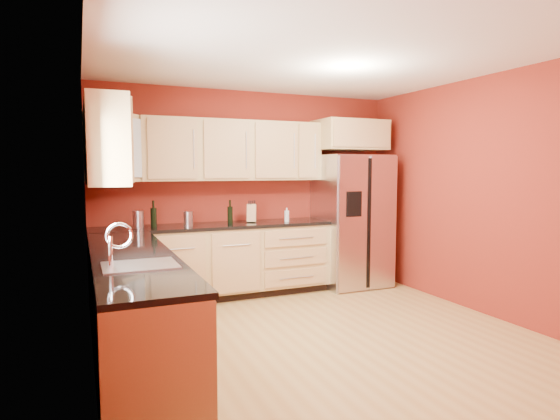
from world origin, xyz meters
name	(u,v)px	position (x,y,z in m)	size (l,w,h in m)	color
floor	(320,337)	(0.00, 0.00, 0.00)	(4.00, 4.00, 0.00)	#AD8343
ceiling	(322,57)	(0.00, 0.00, 2.60)	(4.00, 4.00, 0.00)	white
wall_back	(249,191)	(0.00, 2.00, 1.30)	(4.00, 0.04, 2.60)	maroon
wall_front	(498,223)	(0.00, -2.00, 1.30)	(4.00, 0.04, 2.60)	maroon
wall_left	(89,207)	(-2.00, 0.00, 1.30)	(0.04, 4.00, 2.60)	maroon
wall_right	(482,196)	(2.00, 0.00, 1.30)	(0.04, 4.00, 2.60)	maroon
base_cabinets_back	(215,263)	(-0.55, 1.70, 0.44)	(2.90, 0.60, 0.88)	tan
base_cabinets_left	(133,313)	(-1.70, 0.00, 0.44)	(0.60, 2.80, 0.88)	tan
countertop_back	(215,226)	(-0.55, 1.69, 0.90)	(2.90, 0.62, 0.04)	black
countertop_left	(133,256)	(-1.69, 0.00, 0.90)	(0.62, 2.80, 0.04)	black
upper_cabinets_back	(234,150)	(-0.25, 1.83, 1.83)	(2.30, 0.33, 0.75)	tan
upper_cabinets_left	(105,143)	(-1.83, 0.72, 1.83)	(0.33, 1.35, 0.75)	tan
corner_upper_cabinet	(116,148)	(-1.67, 1.67, 1.83)	(0.62, 0.33, 0.75)	tan
over_fridge_cabinet	(350,135)	(1.35, 1.70, 2.05)	(0.92, 0.60, 0.40)	tan
refrigerator	(352,221)	(1.35, 1.62, 0.89)	(0.90, 0.75, 1.78)	#BCBCC1
window	(92,175)	(-1.98, -0.50, 1.55)	(0.03, 0.90, 1.00)	white
sink_faucet	(140,245)	(-1.69, -0.50, 1.07)	(0.50, 0.42, 0.30)	white
canister_left	(138,220)	(-1.46, 1.65, 1.02)	(0.12, 0.12, 0.20)	#BCBCC1
canister_right	(188,219)	(-0.89, 1.62, 1.01)	(0.11, 0.11, 0.17)	#BCBCC1
wine_bottle_a	(154,214)	(-1.28, 1.67, 1.08)	(0.07, 0.07, 0.31)	black
wine_bottle_b	(230,212)	(-0.36, 1.67, 1.07)	(0.07, 0.07, 0.29)	black
knife_block	(252,213)	(-0.06, 1.74, 1.03)	(0.11, 0.10, 0.23)	tan
soap_dispenser	(287,215)	(0.37, 1.62, 1.01)	(0.06, 0.06, 0.18)	silver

